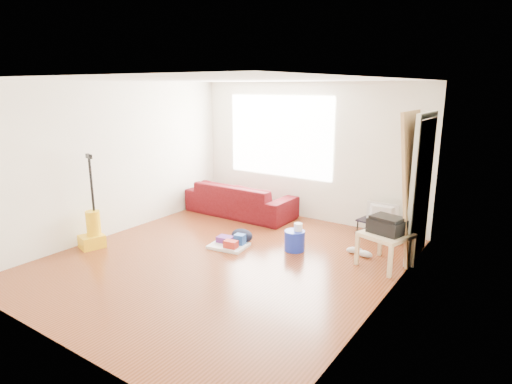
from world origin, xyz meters
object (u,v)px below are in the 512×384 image
Objects in this scene: backpack at (242,242)px; vacuum at (92,230)px; side_table at (386,238)px; sofa at (241,214)px; cleaning_tray at (230,243)px; tv_stand at (380,229)px; bucket at (294,250)px.

vacuum is at bearing -127.31° from backpack.
sofa is at bearing 164.64° from side_table.
sofa is 2.82m from vacuum.
tv_stand is at bearing 44.94° from cleaning_tray.
bucket is 0.21× the size of vacuum.
cleaning_tray is (-2.20, -0.64, -0.34)m from side_table.
vacuum is at bearing -129.93° from tv_stand.
side_table is at bearing 41.07° from vacuum.
sofa is 2.79× the size of tv_stand.
vacuum is at bearing -146.10° from cleaning_tray.
sofa is at bearing 120.85° from cleaning_tray.
backpack is (-2.17, -0.36, -0.40)m from side_table.
cleaning_tray is (-0.89, -0.44, 0.06)m from bucket.
tv_stand is at bearing 56.20° from vacuum.
side_table reaches higher than bucket.
tv_stand is at bearing 53.51° from backpack.
side_table reaches higher than backpack.
sofa reaches higher than bucket.
vacuum reaches higher than cleaning_tray.
tv_stand is 1.23m from side_table.
bucket is at bearing 26.62° from cleaning_tray.
cleaning_tray is 0.29m from backpack.
tv_stand is 2.48× the size of bucket.
vacuum is (-1.75, -1.18, 0.21)m from cleaning_tray.
side_table is 1.38m from bucket.
bucket is 3.11m from vacuum.
sofa is at bearing 88.36° from vacuum.
bucket is at bearing 149.55° from sofa.
bucket is (-1.31, -0.20, -0.40)m from side_table.
tv_stand is at bearing 56.33° from bucket.
backpack is (0.02, 0.28, -0.06)m from cleaning_tray.
side_table is at bearing 22.58° from backpack.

